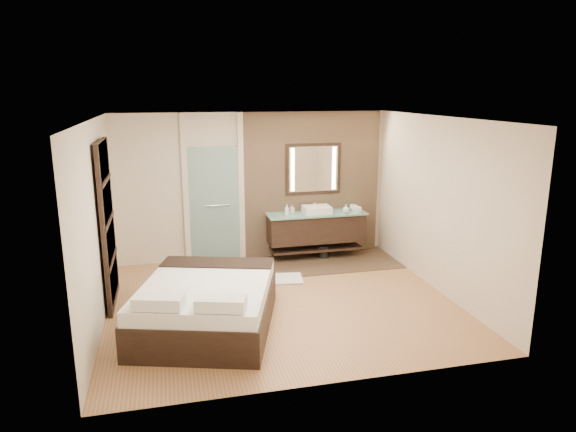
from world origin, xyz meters
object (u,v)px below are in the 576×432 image
object	(u,v)px
vanity	(316,228)
waste_bin	(324,252)
mirror_unit	(313,169)
bed	(207,305)

from	to	relation	value
vanity	waste_bin	xyz separation A→B (m)	(0.13, -0.07, -0.46)
vanity	mirror_unit	xyz separation A→B (m)	(0.00, 0.24, 1.07)
mirror_unit	bed	size ratio (longest dim) A/B	0.43
bed	waste_bin	distance (m)	3.41
vanity	waste_bin	world-z (taller)	vanity
waste_bin	mirror_unit	bearing A→B (deg)	113.13
bed	waste_bin	size ratio (longest dim) A/B	10.19
waste_bin	bed	bearing A→B (deg)	-134.21
vanity	bed	xyz separation A→B (m)	(-2.25, -2.51, -0.25)
vanity	bed	bearing A→B (deg)	-131.80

